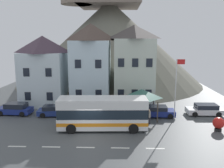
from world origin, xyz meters
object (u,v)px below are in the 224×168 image
townhouse_02 (134,65)px  transit_bus (103,114)px  townhouse_01 (91,64)px  public_bench (131,108)px  hilltop_castle (109,39)px  pedestrian_01 (149,116)px  harbour_buoy (218,123)px  bus_shelter (142,94)px  parked_car_00 (205,110)px  parked_car_01 (15,109)px  parked_car_02 (158,111)px  townhouse_00 (44,71)px  flagpole (176,85)px  parked_car_03 (55,111)px  pedestrian_00 (138,115)px

townhouse_02 → transit_bus: size_ratio=1.21×
townhouse_01 → public_bench: (5.56, -4.12, -5.21)m
townhouse_02 → townhouse_01: bearing=178.6°
hilltop_castle → pedestrian_01: (5.60, -25.98, -8.27)m
transit_bus → harbour_buoy: 11.83m
bus_shelter → parked_car_00: (7.93, 1.38, -2.25)m
transit_bus → parked_car_01: 12.19m
parked_car_02 → parked_car_00: bearing=10.4°
parked_car_01 → harbour_buoy: 23.50m
townhouse_00 → hilltop_castle: (8.36, 18.10, 4.32)m
townhouse_01 → parked_car_01: 11.65m
hilltop_castle → parked_car_00: size_ratio=8.86×
transit_bus → townhouse_01: bearing=100.4°
bus_shelter → parked_car_02: (2.07, 0.51, -2.27)m
townhouse_00 → parked_car_01: 6.84m
bus_shelter → public_bench: size_ratio=2.10×
townhouse_02 → hilltop_castle: bearing=103.8°
townhouse_00 → flagpole: 18.27m
hilltop_castle → bus_shelter: size_ratio=10.63×
townhouse_01 → parked_car_03: size_ratio=2.56×
parked_car_01 → pedestrian_01: 16.46m
parked_car_01 → townhouse_00: bearing=-109.7°
pedestrian_00 → harbour_buoy: 8.35m
townhouse_02 → bus_shelter: bearing=-84.2°
pedestrian_01 → public_bench: 4.80m
townhouse_02 → parked_car_01: (-14.91, -5.50, -4.88)m
townhouse_02 → parked_car_00: (8.57, -4.90, -4.92)m
parked_car_01 → townhouse_01: bearing=-142.9°
public_bench → parked_car_02: bearing=-29.6°
parked_car_01 → parked_car_00: bearing=-173.8°
parked_car_03 → flagpole: flagpole is taller
flagpole → harbour_buoy: flagpole is taller
townhouse_02 → parked_car_03: size_ratio=2.51×
flagpole → parked_car_01: bearing=176.4°
public_bench → bus_shelter: bearing=-64.6°
parked_car_02 → pedestrian_01: size_ratio=2.34×
transit_bus → parked_car_03: 7.51m
townhouse_00 → parked_car_01: bearing=-114.4°
transit_bus → bus_shelter: bearing=39.3°
parked_car_01 → flagpole: flagpole is taller
transit_bus → flagpole: bearing=20.0°
parked_car_00 → hilltop_castle: bearing=-60.9°
parked_car_01 → parked_car_02: size_ratio=1.11×
pedestrian_01 → flagpole: bearing=27.7°
bus_shelter → pedestrian_00: (-0.57, -1.74, -2.02)m
townhouse_01 → townhouse_00: bearing=-174.1°
public_bench → flagpole: (4.97, -2.76, 3.62)m
pedestrian_01 → townhouse_01: bearing=130.5°
parked_car_00 → parked_car_03: 18.36m
townhouse_01 → harbour_buoy: (14.14, -10.36, -4.90)m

